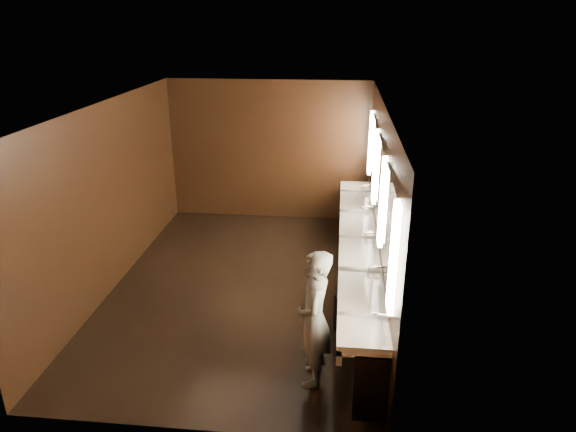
{
  "coord_description": "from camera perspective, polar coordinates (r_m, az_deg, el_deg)",
  "views": [
    {
      "loc": [
        1.41,
        -6.95,
        3.97
      ],
      "look_at": [
        0.69,
        0.0,
        1.2
      ],
      "focal_mm": 32.0,
      "sensor_mm": 36.0,
      "label": 1
    }
  ],
  "objects": [
    {
      "name": "wall_back",
      "position": [
        10.37,
        -2.11,
        7.24
      ],
      "size": [
        4.0,
        0.02,
        2.8
      ],
      "primitive_type": "cube",
      "color": "black",
      "rests_on": "floor"
    },
    {
      "name": "sink_counter",
      "position": [
        7.78,
        8.14,
        -5.15
      ],
      "size": [
        0.55,
        5.4,
        1.01
      ],
      "color": "black",
      "rests_on": "floor"
    },
    {
      "name": "person",
      "position": [
        5.81,
        2.94,
        -11.32
      ],
      "size": [
        0.39,
        0.59,
        1.63
      ],
      "primitive_type": "imported",
      "rotation": [
        0.0,
        0.0,
        -1.57
      ],
      "color": "#96C2E1",
      "rests_on": "floor"
    },
    {
      "name": "ceiling",
      "position": [
        7.19,
        -5.61,
        12.14
      ],
      "size": [
        4.0,
        6.0,
        0.02
      ],
      "primitive_type": "cube",
      "color": "#2D2D2B",
      "rests_on": "wall_back"
    },
    {
      "name": "wall_right",
      "position": [
        7.43,
        10.09,
        1.04
      ],
      "size": [
        0.02,
        6.0,
        2.8
      ],
      "primitive_type": "cube",
      "color": "black",
      "rests_on": "floor"
    },
    {
      "name": "floor",
      "position": [
        8.13,
        -4.9,
        -7.72
      ],
      "size": [
        6.0,
        6.0,
        0.0
      ],
      "primitive_type": "plane",
      "color": "black",
      "rests_on": "ground"
    },
    {
      "name": "mirror_band",
      "position": [
        7.32,
        10.11,
        3.61
      ],
      "size": [
        0.06,
        5.03,
        1.15
      ],
      "color": "#FFE7C0",
      "rests_on": "wall_right"
    },
    {
      "name": "wall_left",
      "position": [
        8.16,
        -19.17,
        2.01
      ],
      "size": [
        0.02,
        6.0,
        2.8
      ],
      "primitive_type": "cube",
      "color": "black",
      "rests_on": "floor"
    },
    {
      "name": "wall_front",
      "position": [
        4.92,
        -11.88,
        -10.39
      ],
      "size": [
        4.0,
        0.02,
        2.8
      ],
      "primitive_type": "cube",
      "color": "black",
      "rests_on": "floor"
    },
    {
      "name": "trash_bin",
      "position": [
        7.01,
        6.47,
        -10.51
      ],
      "size": [
        0.43,
        0.43,
        0.52
      ],
      "primitive_type": "cylinder",
      "rotation": [
        0.0,
        0.0,
        -0.34
      ],
      "color": "black",
      "rests_on": "floor"
    }
  ]
}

